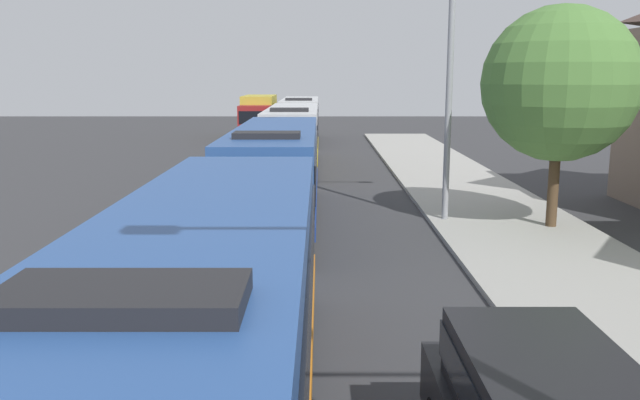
{
  "coord_description": "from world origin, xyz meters",
  "views": [
    {
      "loc": [
        0.1,
        2.8,
        4.67
      ],
      "look_at": [
        0.11,
        18.02,
        1.8
      ],
      "focal_mm": 37.1,
      "sensor_mm": 36.0,
      "label": 1
    }
  ],
  "objects_px": {
    "box_truck_oncoming": "(258,115)",
    "streetlamp_mid": "(450,44)",
    "bus_lead": "(207,320)",
    "roadside_tree": "(559,84)",
    "bus_second_in_line": "(275,171)",
    "bus_middle": "(292,135)",
    "bus_fourth_in_line": "(300,118)"
  },
  "relations": [
    {
      "from": "bus_lead",
      "to": "bus_fourth_in_line",
      "type": "height_order",
      "value": "same"
    },
    {
      "from": "box_truck_oncoming",
      "to": "roadside_tree",
      "type": "distance_m",
      "value": 33.35
    },
    {
      "from": "streetlamp_mid",
      "to": "roadside_tree",
      "type": "height_order",
      "value": "streetlamp_mid"
    },
    {
      "from": "bus_middle",
      "to": "bus_lead",
      "type": "bearing_deg",
      "value": -90.0
    },
    {
      "from": "bus_middle",
      "to": "streetlamp_mid",
      "type": "bearing_deg",
      "value": -67.68
    },
    {
      "from": "bus_second_in_line",
      "to": "streetlamp_mid",
      "type": "height_order",
      "value": "streetlamp_mid"
    },
    {
      "from": "bus_middle",
      "to": "roadside_tree",
      "type": "relative_size",
      "value": 1.78
    },
    {
      "from": "bus_lead",
      "to": "roadside_tree",
      "type": "xyz_separation_m",
      "value": [
        8.45,
        11.92,
        2.73
      ]
    },
    {
      "from": "bus_middle",
      "to": "box_truck_oncoming",
      "type": "relative_size",
      "value": 1.54
    },
    {
      "from": "box_truck_oncoming",
      "to": "streetlamp_mid",
      "type": "xyz_separation_m",
      "value": [
        8.7,
        -30.04,
        3.91
      ]
    },
    {
      "from": "bus_second_in_line",
      "to": "bus_middle",
      "type": "height_order",
      "value": "same"
    },
    {
      "from": "bus_second_in_line",
      "to": "streetlamp_mid",
      "type": "bearing_deg",
      "value": 0.14
    },
    {
      "from": "bus_lead",
      "to": "roadside_tree",
      "type": "relative_size",
      "value": 1.69
    },
    {
      "from": "bus_middle",
      "to": "bus_fourth_in_line",
      "type": "distance_m",
      "value": 13.34
    },
    {
      "from": "bus_second_in_line",
      "to": "streetlamp_mid",
      "type": "xyz_separation_m",
      "value": [
        5.4,
        0.01,
        3.93
      ]
    },
    {
      "from": "roadside_tree",
      "to": "streetlamp_mid",
      "type": "bearing_deg",
      "value": 161.03
    },
    {
      "from": "box_truck_oncoming",
      "to": "streetlamp_mid",
      "type": "relative_size",
      "value": 0.84
    },
    {
      "from": "streetlamp_mid",
      "to": "box_truck_oncoming",
      "type": "bearing_deg",
      "value": 106.15
    },
    {
      "from": "box_truck_oncoming",
      "to": "roadside_tree",
      "type": "xyz_separation_m",
      "value": [
        11.75,
        -31.09,
        2.71
      ]
    },
    {
      "from": "bus_middle",
      "to": "streetlamp_mid",
      "type": "xyz_separation_m",
      "value": [
        5.4,
        -13.15,
        3.93
      ]
    },
    {
      "from": "bus_lead",
      "to": "bus_middle",
      "type": "relative_size",
      "value": 0.95
    },
    {
      "from": "bus_second_in_line",
      "to": "bus_lead",
      "type": "bearing_deg",
      "value": -90.0
    },
    {
      "from": "bus_fourth_in_line",
      "to": "roadside_tree",
      "type": "bearing_deg",
      "value": -72.94
    },
    {
      "from": "streetlamp_mid",
      "to": "bus_lead",
      "type": "bearing_deg",
      "value": -112.59
    },
    {
      "from": "streetlamp_mid",
      "to": "roadside_tree",
      "type": "distance_m",
      "value": 3.44
    },
    {
      "from": "bus_lead",
      "to": "bus_fourth_in_line",
      "type": "distance_m",
      "value": 39.46
    },
    {
      "from": "bus_second_in_line",
      "to": "bus_fourth_in_line",
      "type": "xyz_separation_m",
      "value": [
        -0.0,
        26.5,
        -0.0
      ]
    },
    {
      "from": "bus_lead",
      "to": "box_truck_oncoming",
      "type": "relative_size",
      "value": 1.47
    },
    {
      "from": "bus_lead",
      "to": "box_truck_oncoming",
      "type": "distance_m",
      "value": 43.14
    },
    {
      "from": "box_truck_oncoming",
      "to": "bus_second_in_line",
      "type": "bearing_deg",
      "value": -83.73
    },
    {
      "from": "box_truck_oncoming",
      "to": "streetlamp_mid",
      "type": "distance_m",
      "value": 31.52
    },
    {
      "from": "bus_lead",
      "to": "streetlamp_mid",
      "type": "xyz_separation_m",
      "value": [
        5.4,
        12.97,
        3.93
      ]
    }
  ]
}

